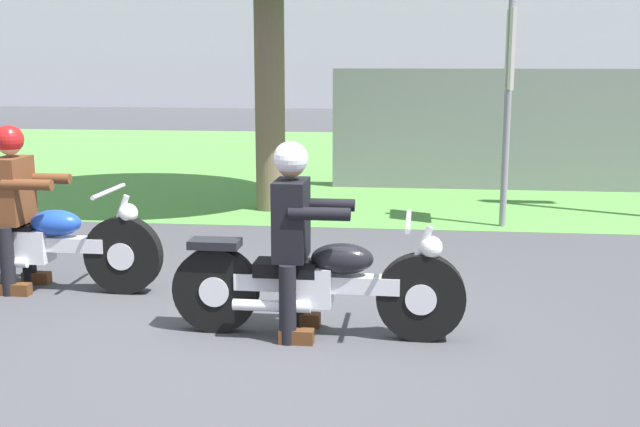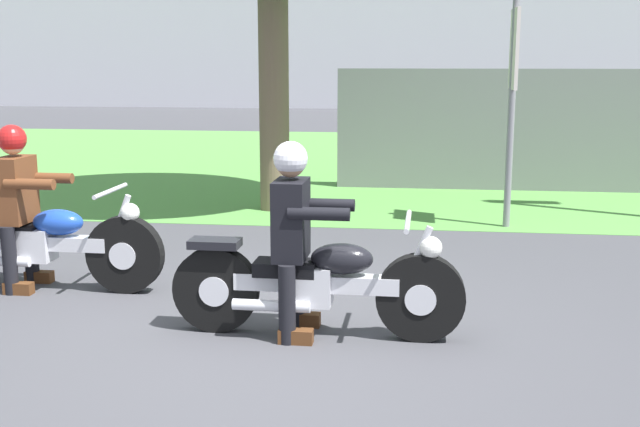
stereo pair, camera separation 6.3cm
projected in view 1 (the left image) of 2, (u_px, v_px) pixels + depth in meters
The scene contains 8 objects.
ground at pixel (251, 341), 5.51m from camera, with size 120.00×120.00×0.00m, color #424247.
grass_verge at pixel (352, 162), 15.07m from camera, with size 60.00×12.00×0.01m, color #549342.
motorcycle_lead at pixel (318, 284), 5.56m from camera, with size 2.09×0.66×0.87m.
rider_lead at pixel (294, 224), 5.50m from camera, with size 0.55×0.48×1.39m.
motorcycle_follow at pixel (38, 244), 6.67m from camera, with size 2.18×0.66×0.89m.
rider_follow at pixel (15, 195), 6.61m from camera, with size 0.55×0.48×1.41m.
sign_banner at pixel (509, 78), 8.95m from camera, with size 0.08×0.60×2.60m.
fence_segment at pixel (569, 131), 11.57m from camera, with size 7.00×0.06×1.80m, color slate.
Camera 1 is at (1.07, -5.14, 1.95)m, focal length 44.17 mm.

